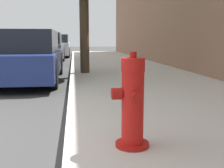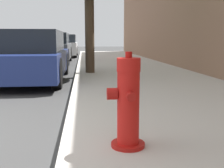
{
  "view_description": "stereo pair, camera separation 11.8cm",
  "coord_description": "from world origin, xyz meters",
  "px_view_note": "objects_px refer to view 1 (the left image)",
  "views": [
    {
      "loc": [
        2.0,
        -2.68,
        1.08
      ],
      "look_at": [
        2.48,
        0.89,
        0.51
      ],
      "focal_mm": 45.0,
      "sensor_mm": 36.0,
      "label": 1
    },
    {
      "loc": [
        2.12,
        -2.69,
        1.08
      ],
      "look_at": [
        2.48,
        0.89,
        0.51
      ],
      "focal_mm": 45.0,
      "sensor_mm": 36.0,
      "label": 2
    }
  ],
  "objects_px": {
    "parked_car_near": "(23,57)",
    "parked_car_far": "(56,46)",
    "fire_hydrant": "(132,104)",
    "parked_car_mid": "(44,49)"
  },
  "relations": [
    {
      "from": "parked_car_mid",
      "to": "parked_car_far",
      "type": "height_order",
      "value": "parked_car_far"
    },
    {
      "from": "parked_car_mid",
      "to": "parked_car_far",
      "type": "relative_size",
      "value": 0.98
    },
    {
      "from": "parked_car_near",
      "to": "parked_car_far",
      "type": "relative_size",
      "value": 1.03
    },
    {
      "from": "fire_hydrant",
      "to": "parked_car_far",
      "type": "xyz_separation_m",
      "value": [
        -1.61,
        15.67,
        0.14
      ]
    },
    {
      "from": "fire_hydrant",
      "to": "parked_car_mid",
      "type": "bearing_deg",
      "value": 99.76
    },
    {
      "from": "parked_car_far",
      "to": "fire_hydrant",
      "type": "bearing_deg",
      "value": -84.15
    },
    {
      "from": "parked_car_mid",
      "to": "parked_car_near",
      "type": "bearing_deg",
      "value": -89.77
    },
    {
      "from": "parked_car_near",
      "to": "parked_car_far",
      "type": "height_order",
      "value": "parked_car_far"
    },
    {
      "from": "parked_car_mid",
      "to": "fire_hydrant",
      "type": "bearing_deg",
      "value": -80.24
    },
    {
      "from": "fire_hydrant",
      "to": "parked_car_near",
      "type": "xyz_separation_m",
      "value": [
        -1.8,
        5.11,
        0.12
      ]
    }
  ]
}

